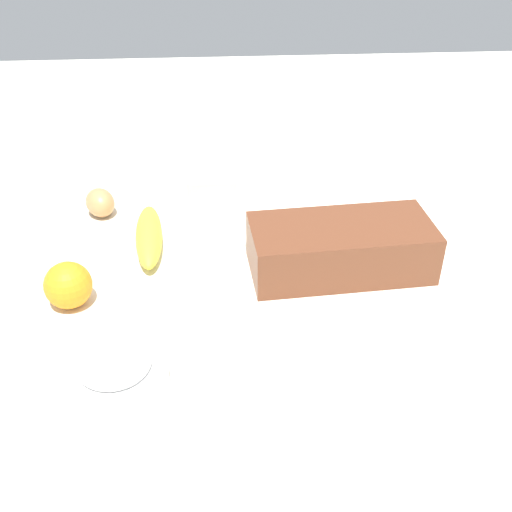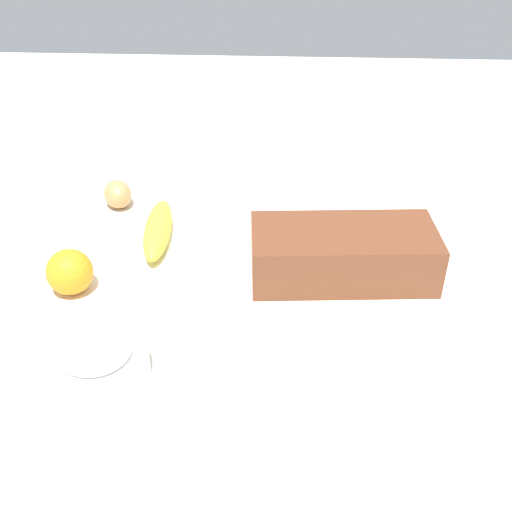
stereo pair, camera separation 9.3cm
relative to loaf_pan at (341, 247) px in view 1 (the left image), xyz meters
name	(u,v)px [view 1 (the left image)]	position (x,y,z in m)	size (l,w,h in m)	color
ground_plane	(256,282)	(0.13, 0.01, -0.05)	(2.40, 2.40, 0.02)	silver
loaf_pan	(341,247)	(0.00, 0.00, 0.00)	(0.29, 0.15, 0.08)	brown
flour_bowl	(116,373)	(0.32, 0.24, -0.01)	(0.13, 0.13, 0.06)	white
banana	(149,236)	(0.30, -0.09, -0.02)	(0.19, 0.04, 0.04)	yellow
orange_fruit	(68,285)	(0.41, 0.06, -0.01)	(0.07, 0.07, 0.07)	orange
butter_block	(212,190)	(0.20, -0.22, -0.01)	(0.09, 0.06, 0.06)	#F4EDB2
egg_near_butter	(100,203)	(0.40, -0.20, -0.02)	(0.05, 0.05, 0.06)	#BB7E4C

